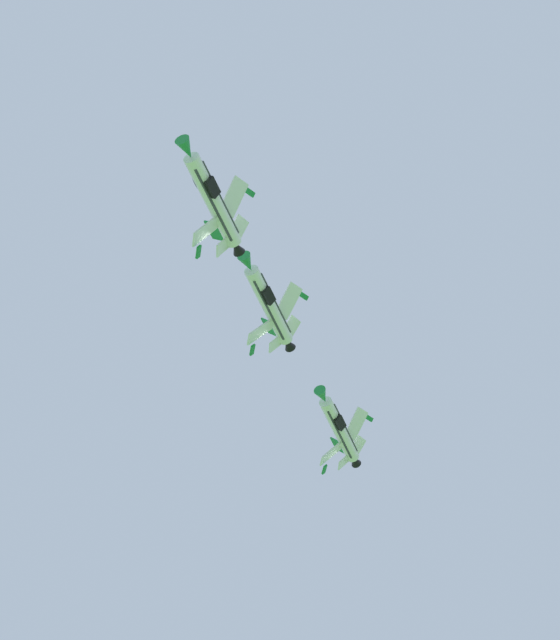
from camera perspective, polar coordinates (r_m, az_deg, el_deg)
name	(u,v)px	position (r m, az deg, el deg)	size (l,w,h in m)	color
fighter_jet_lead	(212,199)	(119.09, -3.41, 6.04)	(9.56, 14.43, 8.33)	silver
fighter_jet_left_wing	(268,304)	(132.49, -0.59, 0.79)	(9.96, 14.43, 7.58)	silver
fighter_jet_right_wing	(339,429)	(148.52, 2.96, -5.45)	(9.96, 14.43, 7.58)	silver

